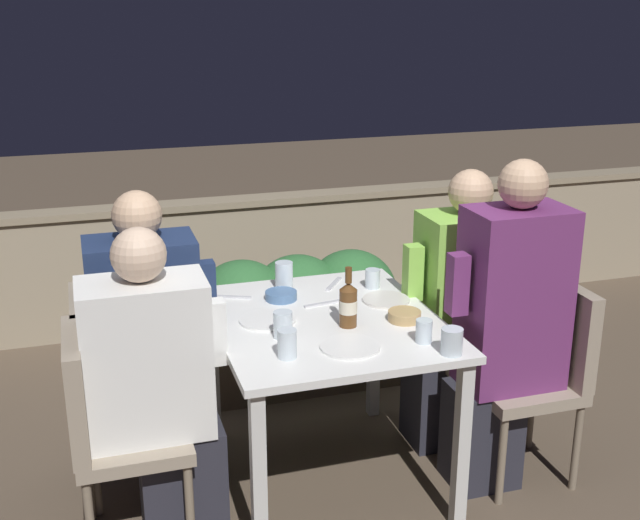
# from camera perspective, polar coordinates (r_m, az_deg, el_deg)

# --- Properties ---
(ground_plane) EXTENTS (16.00, 16.00, 0.00)m
(ground_plane) POSITION_cam_1_polar(r_m,az_deg,el_deg) (3.52, 0.38, -15.20)
(ground_plane) COLOR brown
(parapet_wall) EXTENTS (9.00, 0.18, 0.78)m
(parapet_wall) POSITION_cam_1_polar(r_m,az_deg,el_deg) (4.97, -6.05, 0.05)
(parapet_wall) COLOR gray
(parapet_wall) RESTS_ON ground_plane
(dining_table) EXTENTS (0.87, 1.01, 0.73)m
(dining_table) POSITION_cam_1_polar(r_m,az_deg,el_deg) (3.21, 0.40, -5.68)
(dining_table) COLOR white
(dining_table) RESTS_ON ground_plane
(planter_hedge) EXTENTS (1.05, 0.47, 0.70)m
(planter_hedge) POSITION_cam_1_polar(r_m,az_deg,el_deg) (4.11, -1.57, -3.90)
(planter_hedge) COLOR brown
(planter_hedge) RESTS_ON ground_plane
(chair_left_near) EXTENTS (0.41, 0.40, 0.84)m
(chair_left_near) POSITION_cam_1_polar(r_m,az_deg,el_deg) (2.99, -15.04, -10.95)
(chair_left_near) COLOR gray
(chair_left_near) RESTS_ON ground_plane
(person_white_polo) EXTENTS (0.51, 0.26, 1.21)m
(person_white_polo) POSITION_cam_1_polar(r_m,az_deg,el_deg) (2.96, -11.45, -9.03)
(person_white_polo) COLOR #282833
(person_white_polo) RESTS_ON ground_plane
(chair_left_far) EXTENTS (0.41, 0.40, 0.84)m
(chair_left_far) POSITION_cam_1_polar(r_m,az_deg,el_deg) (3.32, -14.86, -7.89)
(chair_left_far) COLOR gray
(chair_left_far) RESTS_ON ground_plane
(person_navy_jumper) EXTENTS (0.50, 0.26, 1.25)m
(person_navy_jumper) POSITION_cam_1_polar(r_m,az_deg,el_deg) (3.28, -11.70, -5.77)
(person_navy_jumper) COLOR #282833
(person_navy_jumper) RESTS_ON ground_plane
(chair_right_near) EXTENTS (0.41, 0.40, 0.84)m
(chair_right_near) POSITION_cam_1_polar(r_m,az_deg,el_deg) (3.44, 15.54, -6.98)
(chair_right_near) COLOR gray
(chair_right_near) RESTS_ON ground_plane
(person_purple_stripe) EXTENTS (0.48, 0.26, 1.36)m
(person_purple_stripe) POSITION_cam_1_polar(r_m,az_deg,el_deg) (3.28, 13.03, -4.69)
(person_purple_stripe) COLOR #282833
(person_purple_stripe) RESTS_ON ground_plane
(chair_right_far) EXTENTS (0.41, 0.40, 0.84)m
(chair_right_far) POSITION_cam_1_polar(r_m,az_deg,el_deg) (3.70, 12.27, -4.89)
(chair_right_far) COLOR gray
(chair_right_far) RESTS_ON ground_plane
(person_green_blouse) EXTENTS (0.48, 0.26, 1.26)m
(person_green_blouse) POSITION_cam_1_polar(r_m,az_deg,el_deg) (3.57, 9.74, -3.52)
(person_green_blouse) COLOR #282833
(person_green_blouse) RESTS_ON ground_plane
(beer_bottle) EXTENTS (0.07, 0.07, 0.24)m
(beer_bottle) POSITION_cam_1_polar(r_m,az_deg,el_deg) (3.08, 2.02, -3.13)
(beer_bottle) COLOR brown
(beer_bottle) RESTS_ON dining_table
(plate_0) EXTENTS (0.22, 0.22, 0.01)m
(plate_0) POSITION_cam_1_polar(r_m,az_deg,el_deg) (3.16, -3.76, -4.27)
(plate_0) COLOR white
(plate_0) RESTS_ON dining_table
(plate_1) EXTENTS (0.20, 0.20, 0.01)m
(plate_1) POSITION_cam_1_polar(r_m,az_deg,el_deg) (3.36, 4.71, -2.83)
(plate_1) COLOR silver
(plate_1) RESTS_ON dining_table
(plate_2) EXTENTS (0.22, 0.22, 0.01)m
(plate_2) POSITION_cam_1_polar(r_m,az_deg,el_deg) (2.92, 2.07, -6.18)
(plate_2) COLOR white
(plate_2) RESTS_ON dining_table
(bowl_0) EXTENTS (0.13, 0.13, 0.04)m
(bowl_0) POSITION_cam_1_polar(r_m,az_deg,el_deg) (3.37, -2.79, -2.49)
(bowl_0) COLOR #4C709E
(bowl_0) RESTS_ON dining_table
(bowl_1) EXTENTS (0.13, 0.13, 0.04)m
(bowl_1) POSITION_cam_1_polar(r_m,az_deg,el_deg) (3.17, 6.02, -3.91)
(bowl_1) COLOR tan
(bowl_1) RESTS_ON dining_table
(glass_cup_0) EXTENTS (0.06, 0.06, 0.09)m
(glass_cup_0) POSITION_cam_1_polar(r_m,az_deg,el_deg) (2.97, 7.40, -5.03)
(glass_cup_0) COLOR silver
(glass_cup_0) RESTS_ON dining_table
(glass_cup_1) EXTENTS (0.06, 0.06, 0.08)m
(glass_cup_1) POSITION_cam_1_polar(r_m,az_deg,el_deg) (3.50, 3.76, -1.33)
(glass_cup_1) COLOR silver
(glass_cup_1) RESTS_ON dining_table
(glass_cup_2) EXTENTS (0.08, 0.08, 0.12)m
(glass_cup_2) POSITION_cam_1_polar(r_m,az_deg,el_deg) (3.48, -2.57, -1.09)
(glass_cup_2) COLOR silver
(glass_cup_2) RESTS_ON dining_table
(glass_cup_3) EXTENTS (0.08, 0.08, 0.10)m
(glass_cup_3) POSITION_cam_1_polar(r_m,az_deg,el_deg) (2.89, 9.35, -5.73)
(glass_cup_3) COLOR silver
(glass_cup_3) RESTS_ON dining_table
(glass_cup_4) EXTENTS (0.07, 0.07, 0.10)m
(glass_cup_4) POSITION_cam_1_polar(r_m,az_deg,el_deg) (2.99, -2.65, -4.61)
(glass_cup_4) COLOR silver
(glass_cup_4) RESTS_ON dining_table
(glass_cup_5) EXTENTS (0.07, 0.07, 0.11)m
(glass_cup_5) POSITION_cam_1_polar(r_m,az_deg,el_deg) (2.83, -2.35, -5.96)
(glass_cup_5) COLOR silver
(glass_cup_5) RESTS_ON dining_table
(fork_0) EXTENTS (0.12, 0.15, 0.01)m
(fork_0) POSITION_cam_1_polar(r_m,az_deg,el_deg) (3.54, 0.98, -1.70)
(fork_0) COLOR silver
(fork_0) RESTS_ON dining_table
(fork_1) EXTENTS (0.16, 0.09, 0.01)m
(fork_1) POSITION_cam_1_polar(r_m,az_deg,el_deg) (3.41, -6.33, -2.63)
(fork_1) COLOR silver
(fork_1) RESTS_ON dining_table
(fork_2) EXTENTS (0.17, 0.04, 0.01)m
(fork_2) POSITION_cam_1_polar(r_m,az_deg,el_deg) (3.31, 0.23, -3.13)
(fork_2) COLOR silver
(fork_2) RESTS_ON dining_table
(potted_plant) EXTENTS (0.38, 0.38, 0.77)m
(potted_plant) POSITION_cam_1_polar(r_m,az_deg,el_deg) (4.25, 10.95, -2.28)
(potted_plant) COLOR #9E5638
(potted_plant) RESTS_ON ground_plane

